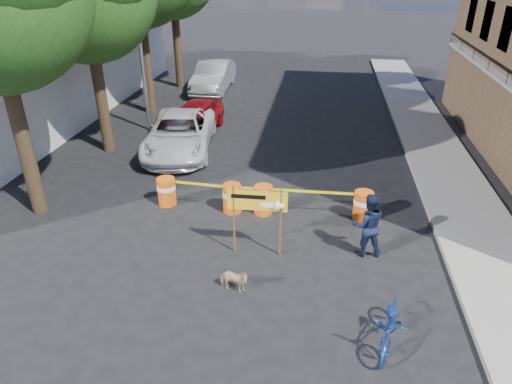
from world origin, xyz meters
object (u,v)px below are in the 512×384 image
(barrel_far_left, at_px, (167,191))
(sedan_silver, at_px, (214,76))
(detour_sign, at_px, (265,206))
(sedan_red, at_px, (196,118))
(barrel_far_right, at_px, (363,205))
(dog, at_px, (234,280))
(bicycle, at_px, (393,309))
(suv_white, at_px, (180,133))
(barrel_mid_right, at_px, (263,199))
(barrel_mid_left, at_px, (232,198))
(pedestrian, at_px, (367,225))

(barrel_far_left, xyz_separation_m, sedan_silver, (-1.58, 13.49, 0.35))
(detour_sign, bearing_deg, sedan_red, 114.67)
(barrel_far_right, height_order, sedan_silver, sedan_silver)
(sedan_silver, bearing_deg, barrel_far_right, -60.87)
(detour_sign, xyz_separation_m, sedan_silver, (-4.97, 15.73, -0.62))
(barrel_far_right, relative_size, dog, 1.25)
(bicycle, height_order, dog, bicycle)
(suv_white, bearing_deg, sedan_silver, 86.57)
(detour_sign, bearing_deg, barrel_far_left, 145.56)
(barrel_far_right, bearing_deg, bicycle, -87.30)
(barrel_mid_right, bearing_deg, suv_white, 131.47)
(barrel_mid_left, height_order, barrel_far_right, same)
(sedan_red, bearing_deg, barrel_far_left, -79.40)
(barrel_mid_left, xyz_separation_m, sedan_silver, (-3.69, 13.63, 0.35))
(suv_white, bearing_deg, barrel_far_left, -86.82)
(barrel_far_left, height_order, barrel_mid_left, same)
(suv_white, distance_m, sedan_red, 2.04)
(bicycle, distance_m, sedan_red, 13.34)
(barrel_mid_left, bearing_deg, bicycle, -49.38)
(sedan_red, bearing_deg, sedan_silver, 100.70)
(barrel_far_right, relative_size, pedestrian, 0.51)
(detour_sign, distance_m, dog, 2.03)
(sedan_silver, bearing_deg, barrel_mid_left, -75.07)
(barrel_mid_left, relative_size, detour_sign, 0.46)
(barrel_mid_left, distance_m, barrel_mid_right, 0.96)
(bicycle, height_order, sedan_silver, bicycle)
(barrel_mid_left, bearing_deg, detour_sign, -58.69)
(suv_white, relative_size, sedan_red, 1.27)
(barrel_far_right, height_order, sedan_red, sedan_red)
(barrel_far_right, relative_size, sedan_red, 0.22)
(dog, xyz_separation_m, sedan_red, (-3.60, 10.20, 0.41))
(barrel_far_left, relative_size, bicycle, 0.50)
(detour_sign, bearing_deg, barrel_mid_right, 97.50)
(bicycle, bearing_deg, sedan_silver, 127.79)
(dog, relative_size, suv_white, 0.14)
(barrel_far_left, distance_m, barrel_mid_left, 2.12)
(sedan_red, bearing_deg, barrel_mid_right, -55.52)
(barrel_far_left, bearing_deg, pedestrian, -17.06)
(bicycle, bearing_deg, pedestrian, 109.80)
(barrel_mid_left, distance_m, sedan_red, 7.11)
(dog, distance_m, suv_white, 8.98)
(detour_sign, height_order, sedan_silver, detour_sign)
(barrel_far_left, height_order, sedan_silver, sedan_silver)
(dog, height_order, suv_white, suv_white)
(pedestrian, relative_size, suv_white, 0.33)
(barrel_far_right, bearing_deg, barrel_mid_left, -178.60)
(barrel_far_left, distance_m, sedan_red, 6.41)
(barrel_mid_left, height_order, suv_white, suv_white)
(barrel_far_right, height_order, suv_white, suv_white)
(barrel_mid_left, height_order, pedestrian, pedestrian)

